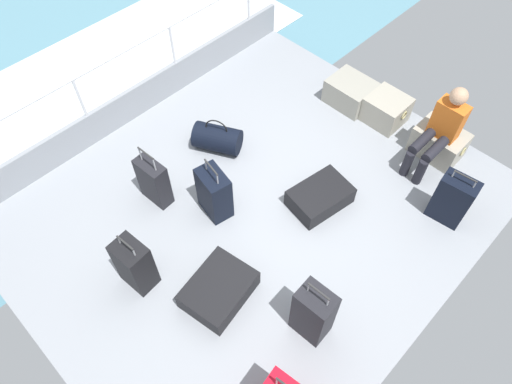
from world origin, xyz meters
name	(u,v)px	position (x,y,z in m)	size (l,w,h in m)	color
ground_plane	(255,208)	(0.00, 0.00, -0.03)	(4.40, 5.20, 0.06)	gray
gunwale_port	(137,101)	(-2.17, 0.00, 0.23)	(0.06, 5.20, 0.45)	gray
railing_port	(127,67)	(-2.17, 0.00, 0.78)	(0.04, 4.20, 1.02)	silver
sea_wake	(88,83)	(-3.60, 0.00, -0.34)	(12.00, 12.00, 0.01)	#598C9E
cargo_crate_0	(350,92)	(-0.30, 2.14, 0.17)	(0.62, 0.49, 0.35)	gray
cargo_crate_1	(386,110)	(0.24, 2.20, 0.18)	(0.53, 0.47, 0.36)	#9E9989
cargo_crate_2	(439,142)	(1.04, 2.17, 0.19)	(0.63, 0.42, 0.37)	#9E9989
passenger_seated	(440,129)	(1.04, 1.99, 0.56)	(0.34, 0.66, 1.07)	orange
suitcase_0	(452,199)	(1.62, 1.42, 0.32)	(0.41, 0.28, 0.74)	black
suitcase_1	(135,265)	(-0.20, -1.48, 0.32)	(0.37, 0.28, 0.76)	black
suitcase_2	(313,313)	(1.39, -0.64, 0.35)	(0.36, 0.27, 0.84)	black
suitcase_3	(214,193)	(-0.29, -0.34, 0.31)	(0.43, 0.32, 0.77)	black
suitcase_4	(320,197)	(0.50, 0.56, 0.12)	(0.57, 0.75, 0.24)	black
suitcase_5	(219,290)	(0.51, -1.03, 0.11)	(0.65, 0.77, 0.23)	black
suitcase_6	(154,182)	(-0.90, -0.70, 0.30)	(0.38, 0.21, 0.80)	black
duffel_bag	(217,138)	(-0.97, 0.32, 0.17)	(0.67, 0.56, 0.48)	black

